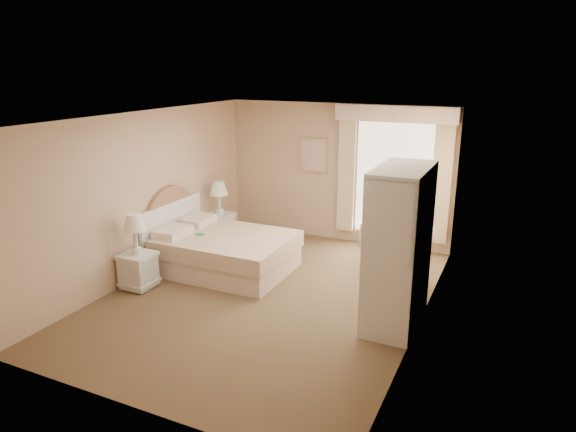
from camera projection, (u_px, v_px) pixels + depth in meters
The scene contains 9 objects.
room at pixel (267, 211), 6.93m from camera, with size 4.21×5.51×2.51m.
window at pixel (392, 174), 8.78m from camera, with size 2.05×0.22×2.51m.
framed_art at pixel (313, 155), 9.38m from camera, with size 0.52×0.04×0.62m.
bed at pixel (221, 250), 8.12m from camera, with size 2.06×1.55×1.37m.
nightstand_near at pixel (137, 261), 7.42m from camera, with size 0.46×0.46×1.10m.
nightstand_far at pixel (220, 220), 9.35m from camera, with size 0.46×0.46×1.12m.
round_table at pixel (407, 244), 7.79m from camera, with size 0.76×0.76×0.80m.
cafe_chair at pixel (387, 227), 8.42m from camera, with size 0.54×0.54×1.01m.
armoire at pixel (398, 261), 6.30m from camera, with size 0.60×1.20×2.00m.
Camera 1 is at (3.06, -5.92, 3.15)m, focal length 32.00 mm.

